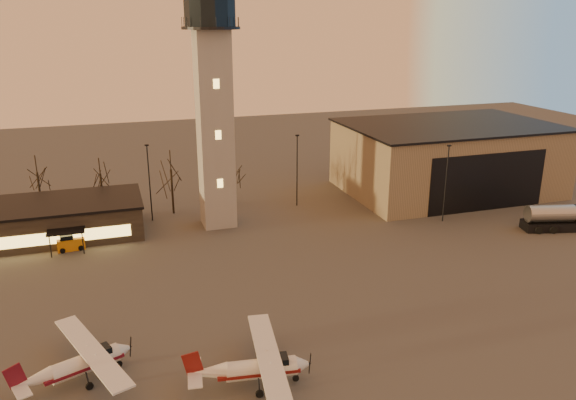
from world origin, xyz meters
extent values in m
plane|color=#42403D|center=(0.00, 0.00, 0.00)|extent=(220.00, 220.00, 0.00)
cube|color=#989590|center=(0.00, 30.00, 12.00)|extent=(4.00, 4.00, 24.00)
cylinder|color=black|center=(0.00, 30.00, 24.15)|extent=(6.80, 6.80, 0.30)
cylinder|color=black|center=(0.00, 30.00, 26.00)|extent=(6.00, 6.00, 3.40)
cube|color=#8F7B5E|center=(36.00, 34.00, 5.00)|extent=(30.00, 20.00, 10.00)
cube|color=black|center=(36.00, 34.00, 10.15)|extent=(30.60, 20.60, 0.30)
cube|color=black|center=(36.00, 23.98, 4.00)|extent=(18.00, 0.10, 8.00)
cube|color=black|center=(-22.00, 32.00, 2.00)|extent=(25.00, 10.00, 4.00)
cube|color=black|center=(-22.00, 32.00, 4.15)|extent=(25.40, 10.40, 0.30)
cube|color=#FFC959|center=(-22.00, 26.98, 1.60)|extent=(22.00, 0.08, 1.40)
cube|color=black|center=(-18.00, 26.00, 2.60)|extent=(4.00, 2.00, 0.20)
cylinder|color=black|center=(-8.00, 34.00, 5.00)|extent=(0.16, 0.16, 10.00)
cube|color=black|center=(-8.00, 34.00, 10.05)|extent=(0.50, 0.25, 0.18)
cylinder|color=black|center=(12.00, 34.00, 5.00)|extent=(0.16, 0.16, 10.00)
cube|color=black|center=(12.00, 34.00, 10.05)|extent=(0.50, 0.25, 0.18)
cylinder|color=black|center=(28.00, 22.00, 5.00)|extent=(0.16, 0.16, 10.00)
cube|color=black|center=(28.00, 22.00, 10.05)|extent=(0.50, 0.25, 0.18)
cylinder|color=black|center=(-14.00, 40.00, 2.62)|extent=(0.28, 0.28, 5.25)
cylinder|color=black|center=(-5.00, 36.00, 3.08)|extent=(0.28, 0.28, 6.16)
cylinder|color=black|center=(4.00, 38.00, 2.48)|extent=(0.28, 0.28, 4.97)
cylinder|color=black|center=(-22.00, 42.00, 2.80)|extent=(0.28, 0.28, 5.60)
cylinder|color=silver|center=(-3.62, -3.86, 1.37)|extent=(5.17, 2.07, 1.42)
cone|color=silver|center=(-0.69, -4.25, 1.37)|extent=(1.15, 1.47, 1.36)
cone|color=silver|center=(-7.30, -3.37, 1.53)|extent=(2.76, 1.54, 1.20)
cube|color=black|center=(-2.54, -4.00, 1.86)|extent=(1.78, 1.35, 0.77)
cube|color=#63100E|center=(-3.84, -3.83, 1.31)|extent=(6.04, 2.23, 0.24)
cube|color=silver|center=(-3.08, -3.93, 2.22)|extent=(3.22, 12.13, 0.15)
cube|color=silver|center=(-8.28, -3.24, 1.64)|extent=(1.45, 3.71, 0.09)
cube|color=#63100E|center=(-8.39, -3.22, 2.40)|extent=(1.52, 0.29, 1.85)
cylinder|color=silver|center=(-15.60, 0.77, 1.33)|extent=(5.06, 3.04, 1.38)
cone|color=silver|center=(-12.92, 1.79, 1.33)|extent=(1.36, 1.57, 1.32)
cone|color=silver|center=(-18.97, -0.52, 1.49)|extent=(2.80, 2.00, 1.17)
cube|color=black|center=(-14.61, 1.15, 1.81)|extent=(1.89, 1.61, 0.74)
cube|color=maroon|center=(-15.80, 0.69, 1.27)|extent=(5.87, 3.38, 0.23)
cube|color=silver|center=(-15.10, 0.96, 2.16)|extent=(5.67, 11.48, 0.15)
cube|color=silver|center=(-19.87, -0.87, 1.59)|extent=(2.15, 3.62, 0.08)
cube|color=maroon|center=(-19.97, -0.90, 2.34)|extent=(1.41, 0.61, 1.80)
cube|color=black|center=(40.00, 14.87, 0.57)|extent=(9.13, 4.60, 1.14)
cylinder|color=#9D9DA1|center=(38.80, 15.18, 2.17)|extent=(6.15, 3.55, 2.17)
cube|color=orange|center=(-17.71, 27.00, 0.69)|extent=(3.11, 1.89, 1.38)
cube|color=black|center=(-18.10, 26.96, 1.48)|extent=(1.52, 1.52, 0.79)
camera|label=1|loc=(-12.43, -37.17, 25.24)|focal=35.00mm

